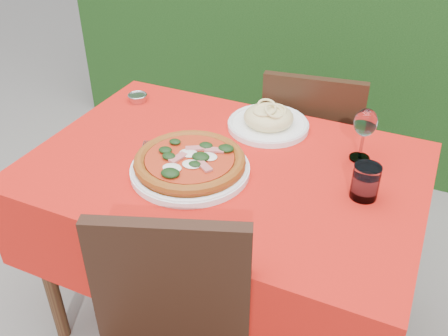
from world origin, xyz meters
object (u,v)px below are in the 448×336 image
at_px(pasta_plate, 268,120).
at_px(wine_glass, 365,125).
at_px(water_glass, 365,183).
at_px(fork, 142,156).
at_px(pizza_plate, 190,164).
at_px(chair_far, 310,150).
at_px(steel_ramekin, 138,98).

height_order(pasta_plate, wine_glass, wine_glass).
height_order(water_glass, fork, water_glass).
relative_size(pizza_plate, wine_glass, 2.06).
bearing_deg(water_glass, chair_far, 117.90).
bearing_deg(pizza_plate, wine_glass, 32.73).
height_order(water_glass, steel_ramekin, water_glass).
bearing_deg(wine_glass, fork, -156.33).
relative_size(chair_far, fork, 5.02).
height_order(fork, steel_ramekin, steel_ramekin).
bearing_deg(wine_glass, chair_far, 123.84).
height_order(pasta_plate, fork, pasta_plate).
xyz_separation_m(pasta_plate, water_glass, (0.40, -0.27, 0.02)).
bearing_deg(pizza_plate, steel_ramekin, 139.90).
bearing_deg(water_glass, steel_ramekin, 164.80).
bearing_deg(steel_ramekin, chair_far, 26.79).
bearing_deg(pizza_plate, pasta_plate, 71.62).
bearing_deg(pasta_plate, pizza_plate, -108.38).
distance_m(wine_glass, steel_ramekin, 0.90).
relative_size(pizza_plate, water_glass, 3.57).
distance_m(chair_far, pizza_plate, 0.77).
xyz_separation_m(wine_glass, steel_ramekin, (-0.90, 0.06, -0.11)).
xyz_separation_m(chair_far, pasta_plate, (-0.09, -0.31, 0.28)).
distance_m(pizza_plate, water_glass, 0.53).
height_order(chair_far, steel_ramekin, chair_far).
height_order(chair_far, wine_glass, wine_glass).
relative_size(wine_glass, steel_ramekin, 2.58).
bearing_deg(steel_ramekin, pasta_plate, 1.42).
bearing_deg(chair_far, pizza_plate, 64.18).
bearing_deg(fork, wine_glass, 1.07).
bearing_deg(fork, pizza_plate, -26.69).
bearing_deg(steel_ramekin, wine_glass, -3.61).
distance_m(chair_far, pasta_plate, 0.42).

